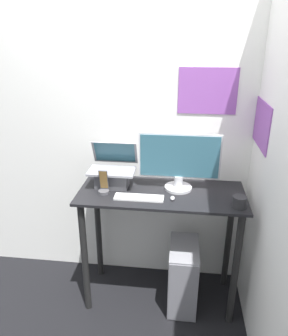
% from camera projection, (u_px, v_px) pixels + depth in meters
% --- Properties ---
extents(ground_plane, '(12.00, 12.00, 0.00)m').
position_uv_depth(ground_plane, '(156.00, 319.00, 2.47)').
color(ground_plane, black).
extents(wall_back, '(6.00, 0.06, 2.60)m').
position_uv_depth(wall_back, '(166.00, 131.00, 2.52)').
color(wall_back, white).
rests_on(wall_back, ground_plane).
extents(wall_side_right, '(0.06, 6.00, 2.60)m').
position_uv_depth(wall_side_right, '(276.00, 163.00, 1.90)').
color(wall_side_right, white).
rests_on(wall_side_right, ground_plane).
extents(desk, '(1.19, 0.51, 0.95)m').
position_uv_depth(desk, '(161.00, 217.00, 2.42)').
color(desk, black).
rests_on(desk, ground_plane).
extents(laptop, '(0.34, 0.27, 0.31)m').
position_uv_depth(laptop, '(112.00, 174.00, 2.41)').
color(laptop, '#4C4C51').
rests_on(laptop, desk).
extents(monitor, '(0.58, 0.20, 0.42)m').
position_uv_depth(monitor, '(179.00, 163.00, 2.32)').
color(monitor, silver).
rests_on(monitor, desk).
extents(keyboard, '(0.34, 0.09, 0.02)m').
position_uv_depth(keyboard, '(139.00, 197.00, 2.25)').
color(keyboard, white).
rests_on(keyboard, desk).
extents(mouse, '(0.03, 0.05, 0.02)m').
position_uv_depth(mouse, '(173.00, 198.00, 2.23)').
color(mouse, '#99999E').
rests_on(mouse, desk).
extents(cell_phone, '(0.08, 0.08, 0.17)m').
position_uv_depth(cell_phone, '(104.00, 187.00, 2.32)').
color(cell_phone, '#4C4C51').
rests_on(cell_phone, desk).
extents(computer_tower, '(0.22, 0.39, 0.53)m').
position_uv_depth(computer_tower, '(183.00, 276.00, 2.53)').
color(computer_tower, gray).
rests_on(computer_tower, ground_plane).
extents(mug, '(0.09, 0.09, 0.08)m').
position_uv_depth(mug, '(239.00, 202.00, 2.12)').
color(mug, '#262628').
rests_on(mug, desk).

